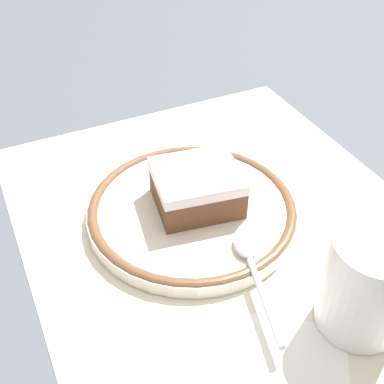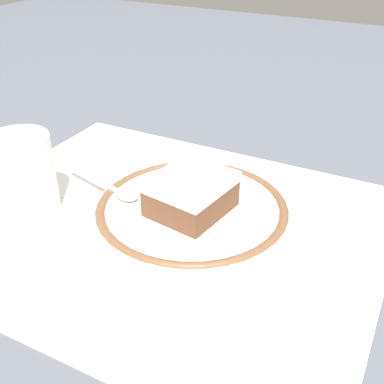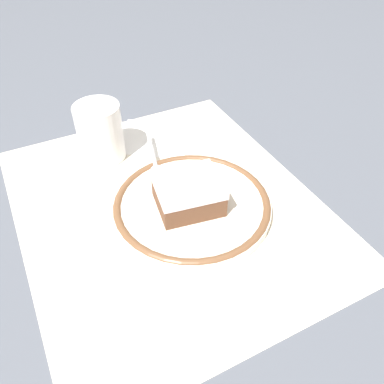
{
  "view_description": "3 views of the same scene",
  "coord_description": "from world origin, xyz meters",
  "px_view_note": "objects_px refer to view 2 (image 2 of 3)",
  "views": [
    {
      "loc": [
        0.34,
        -0.2,
        0.37
      ],
      "look_at": [
        -0.03,
        -0.03,
        0.04
      ],
      "focal_mm": 46.87,
      "sensor_mm": 36.0,
      "label": 1
    },
    {
      "loc": [
        -0.24,
        0.4,
        0.32
      ],
      "look_at": [
        -0.03,
        -0.03,
        0.04
      ],
      "focal_mm": 45.26,
      "sensor_mm": 36.0,
      "label": 2
    },
    {
      "loc": [
        -0.39,
        0.16,
        0.41
      ],
      "look_at": [
        -0.03,
        -0.03,
        0.04
      ],
      "focal_mm": 37.1,
      "sensor_mm": 36.0,
      "label": 3
    }
  ],
  "objects_px": {
    "spoon": "(114,189)",
    "cup": "(24,178)",
    "cake_slice": "(191,194)",
    "napkin": "(73,172)",
    "plate": "(192,210)"
  },
  "relations": [
    {
      "from": "cake_slice",
      "to": "napkin",
      "type": "height_order",
      "value": "cake_slice"
    },
    {
      "from": "plate",
      "to": "cake_slice",
      "type": "xyz_separation_m",
      "value": [
        -0.0,
        0.01,
        0.03
      ]
    },
    {
      "from": "cake_slice",
      "to": "cup",
      "type": "height_order",
      "value": "cup"
    },
    {
      "from": "cake_slice",
      "to": "cup",
      "type": "bearing_deg",
      "value": 19.61
    },
    {
      "from": "plate",
      "to": "cup",
      "type": "height_order",
      "value": "cup"
    },
    {
      "from": "cake_slice",
      "to": "spoon",
      "type": "relative_size",
      "value": 0.75
    },
    {
      "from": "plate",
      "to": "cup",
      "type": "relative_size",
      "value": 2.39
    },
    {
      "from": "plate",
      "to": "napkin",
      "type": "xyz_separation_m",
      "value": [
        0.2,
        -0.02,
        -0.01
      ]
    },
    {
      "from": "plate",
      "to": "cup",
      "type": "distance_m",
      "value": 0.2
    },
    {
      "from": "spoon",
      "to": "napkin",
      "type": "bearing_deg",
      "value": -21.0
    },
    {
      "from": "plate",
      "to": "cake_slice",
      "type": "distance_m",
      "value": 0.03
    },
    {
      "from": "spoon",
      "to": "cup",
      "type": "relative_size",
      "value": 1.39
    },
    {
      "from": "cake_slice",
      "to": "spoon",
      "type": "bearing_deg",
      "value": 3.87
    },
    {
      "from": "cup",
      "to": "plate",
      "type": "bearing_deg",
      "value": -158.31
    },
    {
      "from": "spoon",
      "to": "cup",
      "type": "distance_m",
      "value": 0.11
    }
  ]
}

